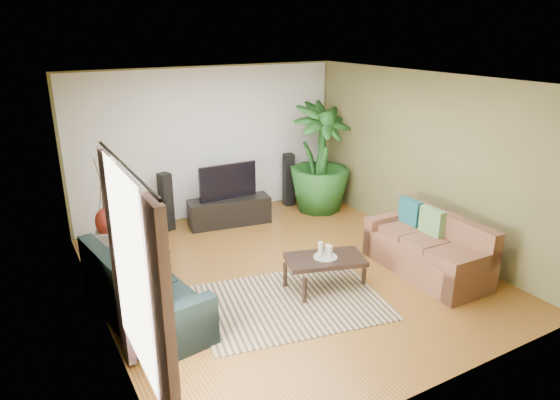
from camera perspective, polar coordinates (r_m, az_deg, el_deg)
floor at (r=7.19m, az=0.80°, el=-8.39°), size 5.50×5.50×0.00m
ceiling at (r=6.40m, az=0.91°, el=13.57°), size 5.50×5.50×0.00m
wall_back at (r=9.06m, az=-8.06°, el=6.42°), size 5.00×0.00×5.00m
wall_front at (r=4.68m, az=18.34°, el=-6.90°), size 5.00×0.00×5.00m
wall_left at (r=5.88m, az=-20.67°, el=-1.78°), size 0.00×5.50×5.50m
wall_right at (r=8.18m, az=16.17°, el=4.45°), size 0.00×5.50×5.50m
backwall_panel at (r=9.06m, az=-8.03°, el=6.41°), size 4.90×0.00×4.90m
window_pane at (r=4.40m, az=-16.84°, el=-7.70°), size 0.00×1.80×1.80m
curtain_near at (r=3.90m, az=-13.04°, el=-15.35°), size 0.08×0.35×2.20m
curtain_far at (r=5.18m, az=-18.01°, el=-6.68°), size 0.08×0.35×2.20m
curtain_rod at (r=4.10m, az=-17.37°, el=3.75°), size 0.03×1.90×0.03m
sofa_left at (r=6.18m, az=-15.25°, el=-9.55°), size 1.12×2.07×0.85m
sofa_right at (r=7.34m, az=16.42°, el=-4.92°), size 0.86×1.84×0.85m
area_rug at (r=6.49m, az=1.21°, el=-11.57°), size 2.58×2.05×0.01m
coffee_table at (r=6.80m, az=5.14°, el=-8.15°), size 1.15×0.85×0.42m
candle_tray at (r=6.70m, az=5.20°, el=-6.50°), size 0.32×0.32×0.01m
candle_tall at (r=6.65m, az=4.65°, el=-5.66°), size 0.07×0.07×0.21m
candle_mid at (r=6.66m, az=5.70°, el=-5.87°), size 0.07×0.07×0.16m
candle_short at (r=6.75m, az=5.42°, el=-5.62°), size 0.07×0.07×0.13m
tv_stand at (r=8.86m, az=-5.80°, el=-1.30°), size 1.48×0.65×0.48m
television at (r=8.70m, az=-5.97°, el=2.13°), size 1.05×0.06×0.62m
speaker_left at (r=8.71m, az=-12.89°, el=-0.22°), size 0.23×0.24×1.01m
speaker_right at (r=9.70m, az=0.99°, el=2.35°), size 0.22×0.24×1.03m
potted_plant at (r=9.32m, az=4.56°, el=4.80°), size 1.25×1.25×2.03m
plant_pot at (r=9.58m, az=4.42°, el=-0.25°), size 0.38×0.38×0.29m
pedestal at (r=8.20m, az=-19.03°, el=-4.53°), size 0.44×0.44×0.35m
vase at (r=8.08m, az=-19.29°, el=-2.37°), size 0.32×0.32×0.44m
side_table at (r=7.03m, az=-14.90°, el=-7.13°), size 0.58×0.58×0.58m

